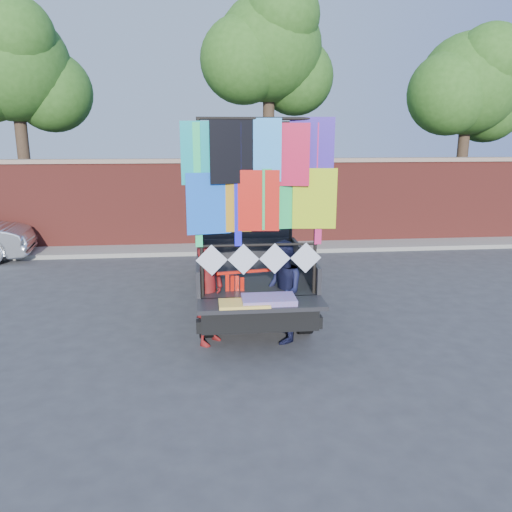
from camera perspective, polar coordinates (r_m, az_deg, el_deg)
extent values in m
plane|color=#38383A|center=(8.61, 1.64, -8.75)|extent=(90.00, 90.00, 0.00)
cube|color=maroon|center=(15.06, -1.82, 5.92)|extent=(30.00, 0.35, 2.50)
cube|color=gray|center=(14.94, -1.86, 10.86)|extent=(30.00, 0.45, 0.12)
cube|color=gray|center=(14.59, -1.59, 0.91)|extent=(30.00, 1.20, 0.12)
cylinder|color=#38281C|center=(17.00, -24.93, 9.62)|extent=(0.36, 0.36, 4.90)
sphere|color=#2D601B|center=(17.10, -25.92, 18.99)|extent=(3.20, 3.20, 3.20)
sphere|color=#2D601B|center=(17.15, -22.25, 16.95)|extent=(2.40, 2.40, 2.40)
sphere|color=#2D601B|center=(16.53, -25.88, 21.68)|extent=(2.20, 2.20, 2.20)
cylinder|color=#38281C|center=(16.23, 1.42, 11.72)|extent=(0.36, 0.36, 5.46)
sphere|color=#2D601B|center=(16.42, 1.49, 22.67)|extent=(3.20, 3.20, 3.20)
sphere|color=#2D601B|center=(16.85, 4.52, 19.73)|extent=(2.40, 2.40, 2.40)
sphere|color=#2D601B|center=(15.99, -1.43, 21.50)|extent=(2.60, 2.60, 2.60)
sphere|color=#2D601B|center=(16.02, 3.00, 25.72)|extent=(2.20, 2.20, 2.20)
cylinder|color=#38281C|center=(18.25, 22.41, 9.50)|extent=(0.36, 0.36, 4.55)
sphere|color=#2D601B|center=(18.29, 23.18, 17.63)|extent=(3.20, 3.20, 3.20)
sphere|color=#2D601B|center=(19.03, 24.85, 15.31)|extent=(2.40, 2.40, 2.40)
sphere|color=#2D601B|center=(17.64, 21.18, 16.92)|extent=(2.60, 2.60, 2.60)
sphere|color=#2D601B|center=(17.98, 25.23, 19.62)|extent=(2.20, 2.20, 2.20)
cylinder|color=black|center=(11.08, -5.80, -1.76)|extent=(0.23, 0.70, 0.70)
cylinder|color=black|center=(8.37, -5.71, -6.93)|extent=(0.23, 0.70, 0.70)
cylinder|color=black|center=(11.20, 2.64, -1.53)|extent=(0.23, 0.70, 0.70)
cylinder|color=black|center=(8.52, 5.48, -6.53)|extent=(0.23, 0.70, 0.70)
cube|color=black|center=(9.64, -0.89, -2.93)|extent=(1.79, 4.43, 0.32)
cube|color=black|center=(8.80, -0.45, -2.55)|extent=(1.90, 2.42, 0.11)
cube|color=black|center=(8.71, -6.54, -1.24)|extent=(0.06, 2.42, 0.47)
cube|color=black|center=(8.88, 5.52, -0.93)|extent=(0.06, 2.42, 0.47)
cube|color=black|center=(9.89, -1.11, 0.66)|extent=(1.90, 0.06, 0.47)
cube|color=black|center=(10.88, -1.56, 2.13)|extent=(1.90, 1.69, 1.32)
cube|color=#8C9EAD|center=(10.34, -1.38, 3.90)|extent=(1.69, 0.06, 0.58)
cube|color=#8C9EAD|center=(11.61, -1.87, 3.93)|extent=(1.69, 0.11, 0.74)
cube|color=black|center=(12.06, -1.97, 2.00)|extent=(1.84, 0.95, 0.58)
cube|color=black|center=(7.40, 0.64, -5.57)|extent=(1.90, 0.58, 0.06)
cube|color=black|center=(7.77, 0.43, -7.78)|extent=(1.95, 0.16, 0.19)
cylinder|color=black|center=(7.39, -6.36, 5.11)|extent=(0.05, 0.05, 2.63)
cylinder|color=black|center=(9.58, -6.29, 7.06)|extent=(0.05, 0.05, 2.63)
cylinder|color=black|center=(7.58, 6.89, 5.30)|extent=(0.05, 0.05, 2.63)
cylinder|color=black|center=(9.73, 4.02, 7.21)|extent=(0.05, 0.05, 2.63)
cylinder|color=black|center=(7.36, 0.36, 15.44)|extent=(1.79, 0.05, 0.05)
cylinder|color=black|center=(9.56, -1.13, 15.03)|extent=(1.79, 0.05, 0.05)
cylinder|color=black|center=(8.42, -6.56, 15.14)|extent=(0.05, 2.27, 0.05)
cylinder|color=black|center=(8.58, 5.48, 15.13)|extent=(0.05, 2.27, 0.05)
cylinder|color=black|center=(7.53, 0.34, 1.27)|extent=(1.79, 0.04, 0.04)
cube|color=#0B9EA2|center=(7.29, -5.94, 11.66)|extent=(0.65, 0.02, 0.90)
cube|color=black|center=(7.26, -2.76, 11.71)|extent=(0.65, 0.02, 0.90)
cube|color=#35A0FF|center=(7.34, 0.37, 11.74)|extent=(0.65, 0.02, 0.90)
cube|color=red|center=(7.35, 3.54, 11.72)|extent=(0.65, 0.02, 0.90)
cube|color=#3F22AC|center=(7.46, 6.54, 11.69)|extent=(0.65, 0.02, 0.90)
cube|color=blue|center=(7.31, -5.81, 6.27)|extent=(0.65, 0.02, 0.90)
cube|color=#C78817|center=(7.36, -2.71, 6.38)|extent=(0.65, 0.02, 0.90)
cube|color=red|center=(7.35, 0.40, 6.39)|extent=(0.65, 0.02, 0.90)
cube|color=#24CD62|center=(7.44, 3.41, 6.46)|extent=(0.65, 0.02, 0.90)
cube|color=#BADC17|center=(7.48, 6.47, 6.43)|extent=(0.65, 0.02, 0.90)
cube|color=#1BDB73|center=(7.30, -6.68, 7.91)|extent=(0.11, 0.01, 1.79)
cube|color=#CE2261|center=(7.50, 7.28, 8.04)|extent=(0.11, 0.01, 1.79)
cube|color=#191AE3|center=(7.32, -2.10, 8.01)|extent=(0.11, 0.01, 1.79)
cube|color=white|center=(7.50, -5.08, -0.48)|extent=(0.48, 0.01, 0.48)
cube|color=white|center=(7.52, -1.44, -0.39)|extent=(0.48, 0.01, 0.48)
cube|color=white|center=(7.58, 2.16, -0.30)|extent=(0.48, 0.01, 0.48)
cube|color=white|center=(7.66, 5.70, -0.21)|extent=(0.48, 0.01, 0.48)
cube|color=#D12E66|center=(7.39, 1.46, -5.00)|extent=(0.79, 0.47, 0.08)
cube|color=#FFD250|center=(7.29, -1.36, -5.44)|extent=(0.74, 0.42, 0.04)
imported|color=maroon|center=(7.97, -5.34, -4.46)|extent=(0.65, 0.71, 1.62)
imported|color=#151835|center=(8.03, 2.95, -4.11)|extent=(0.65, 0.83, 1.66)
cube|color=red|center=(7.88, -1.19, -1.79)|extent=(0.92, 0.21, 0.04)
cube|color=red|center=(7.92, -3.29, -3.93)|extent=(0.06, 0.02, 0.54)
cube|color=red|center=(7.93, -2.72, -4.05)|extent=(0.06, 0.02, 0.54)
cube|color=red|center=(7.94, -2.16, -4.17)|extent=(0.06, 0.02, 0.54)
cube|color=red|center=(7.95, -1.59, -4.29)|extent=(0.06, 0.02, 0.54)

